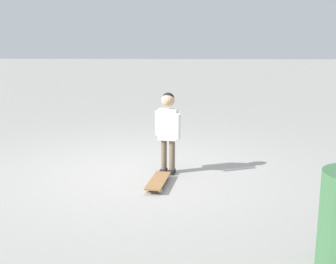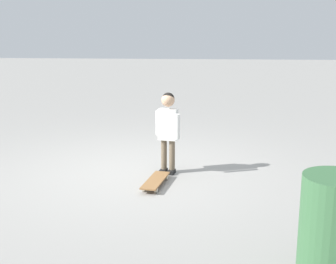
{
  "view_description": "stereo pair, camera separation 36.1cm",
  "coord_description": "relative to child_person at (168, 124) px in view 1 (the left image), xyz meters",
  "views": [
    {
      "loc": [
        -5.54,
        -0.61,
        1.81
      ],
      "look_at": [
        0.02,
        -0.45,
        0.55
      ],
      "focal_mm": 47.3,
      "sensor_mm": 36.0,
      "label": 1
    },
    {
      "loc": [
        -5.52,
        -0.98,
        1.81
      ],
      "look_at": [
        0.02,
        -0.45,
        0.55
      ],
      "focal_mm": 47.3,
      "sensor_mm": 36.0,
      "label": 2
    }
  ],
  "objects": [
    {
      "name": "ground_plane",
      "position": [
        -0.01,
        0.45,
        -0.66
      ],
      "size": [
        50.0,
        50.0,
        0.0
      ],
      "primitive_type": "plane",
      "color": "gray"
    },
    {
      "name": "child_person",
      "position": [
        0.0,
        0.0,
        0.0
      ],
      "size": [
        0.28,
        0.33,
        1.06
      ],
      "color": "brown",
      "rests_on": "ground"
    },
    {
      "name": "skateboard",
      "position": [
        -0.51,
        0.1,
        -0.6
      ],
      "size": [
        0.69,
        0.29,
        0.07
      ],
      "color": "olive",
      "rests_on": "ground"
    }
  ]
}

